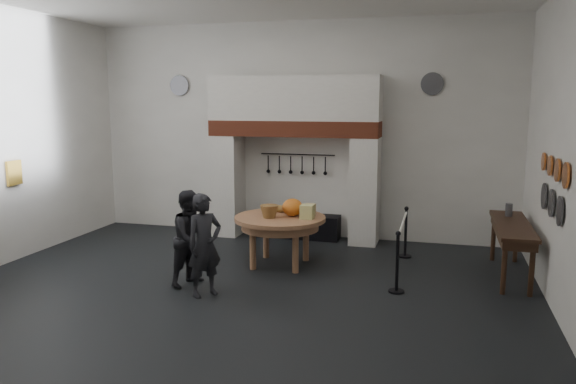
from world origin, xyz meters
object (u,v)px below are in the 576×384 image
(barrier_post_near, at_px, (397,264))
(visitor_near, at_px, (205,245))
(iron_range, at_px, (295,226))
(visitor_far, at_px, (191,238))
(side_table, at_px, (512,225))
(work_table, at_px, (280,218))
(barrier_post_far, at_px, (406,233))

(barrier_post_near, bearing_deg, visitor_near, -162.51)
(iron_range, bearing_deg, visitor_far, -103.29)
(iron_range, height_order, side_table, side_table)
(work_table, distance_m, side_table, 3.87)
(work_table, bearing_deg, visitor_near, -109.98)
(iron_range, xyz_separation_m, barrier_post_far, (2.36, -0.92, 0.20))
(side_table, xyz_separation_m, barrier_post_far, (-1.74, 0.72, -0.42))
(barrier_post_far, bearing_deg, side_table, -22.53)
(side_table, relative_size, barrier_post_far, 2.44)
(iron_range, relative_size, side_table, 0.86)
(work_table, distance_m, barrier_post_far, 2.40)
(side_table, bearing_deg, barrier_post_near, -143.82)
(iron_range, xyz_separation_m, work_table, (0.25, -2.00, 0.59))
(iron_range, xyz_separation_m, side_table, (4.10, -1.65, 0.62))
(iron_range, relative_size, barrier_post_near, 2.11)
(visitor_far, bearing_deg, barrier_post_near, -60.94)
(visitor_near, bearing_deg, work_table, 16.88)
(barrier_post_far, bearing_deg, barrier_post_near, -90.00)
(iron_range, distance_m, visitor_far, 3.52)
(work_table, height_order, visitor_near, visitor_near)
(visitor_far, relative_size, barrier_post_far, 1.68)
(work_table, xyz_separation_m, visitor_near, (-0.65, -1.79, -0.07))
(barrier_post_near, bearing_deg, visitor_far, -171.56)
(iron_range, height_order, barrier_post_far, barrier_post_far)
(visitor_far, xyz_separation_m, barrier_post_far, (3.16, 2.47, -0.31))
(work_table, height_order, barrier_post_near, barrier_post_near)
(visitor_far, distance_m, barrier_post_near, 3.21)
(visitor_near, bearing_deg, side_table, -27.66)
(barrier_post_near, bearing_deg, iron_range, 128.87)
(visitor_far, bearing_deg, barrier_post_far, -31.35)
(visitor_near, height_order, barrier_post_far, visitor_near)
(iron_range, distance_m, work_table, 2.10)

